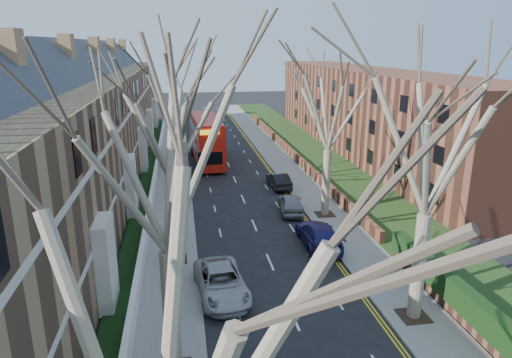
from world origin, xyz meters
name	(u,v)px	position (x,y,z in m)	size (l,w,h in m)	color
pavement_left	(173,166)	(-6.00, 39.00, 0.06)	(3.00, 102.00, 0.12)	slate
pavement_right	(281,162)	(6.00, 39.00, 0.06)	(3.00, 102.00, 0.12)	slate
terrace_left	(80,132)	(-13.65, 31.00, 5.53)	(9.70, 78.00, 13.60)	#866444
flats_right	(366,111)	(17.46, 43.00, 4.98)	(13.97, 54.00, 10.00)	brown
front_wall_left	(154,183)	(-7.65, 31.00, 0.62)	(0.30, 78.00, 1.00)	white
grass_verge_right	(320,159)	(10.50, 39.00, 0.15)	(6.00, 102.00, 0.06)	#1F3413
tree_left_near	(139,326)	(-5.70, -4.00, 8.93)	(9.80, 9.80, 13.73)	#776855
tree_left_mid	(161,141)	(-5.70, 6.00, 9.56)	(10.50, 10.50, 14.71)	#776855
tree_left_far	(167,111)	(-5.70, 16.00, 9.24)	(10.15, 10.15, 14.22)	#776855
tree_left_dist	(170,86)	(-5.70, 28.00, 9.56)	(10.50, 10.50, 14.71)	#776855
tree_right_mid	(435,123)	(5.70, 8.00, 9.56)	(10.50, 10.50, 14.71)	#776855
tree_right_far	(330,96)	(5.70, 22.00, 9.24)	(10.15, 10.15, 14.22)	#776855
double_decker_bus	(207,141)	(-2.24, 40.38, 2.44)	(3.42, 12.02, 4.94)	red
car_left_far	(221,282)	(-3.27, 11.68, 0.74)	(2.45, 5.31, 1.48)	#A1A3A7
car_right_near	(319,235)	(3.60, 16.80, 0.78)	(2.20, 5.41, 1.57)	navy
car_right_mid	(291,203)	(3.28, 23.21, 0.75)	(1.76, 4.38, 1.49)	gray
car_right_far	(279,180)	(3.70, 29.70, 0.70)	(1.48, 4.24, 1.40)	black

